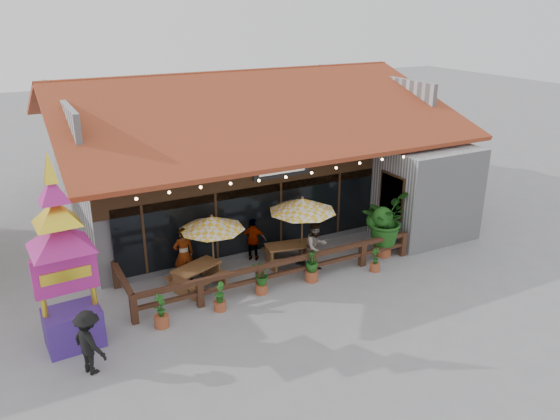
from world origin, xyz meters
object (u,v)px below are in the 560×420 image
umbrella_left (212,223)px  thai_sign_tower (60,241)px  umbrella_right (302,205)px  pedestrian (89,342)px  picnic_table_right (289,251)px  picnic_table_left (197,273)px  tropical_plant (385,220)px

umbrella_left → thai_sign_tower: 5.15m
umbrella_right → pedestrian: umbrella_right is taller
picnic_table_right → thai_sign_tower: 8.02m
umbrella_right → pedestrian: size_ratio=1.47×
picnic_table_right → picnic_table_left: bearing=-178.5°
pedestrian → picnic_table_right: bearing=-93.6°
umbrella_right → picnic_table_left: 4.23m
umbrella_left → picnic_table_left: (-0.70, -0.30, -1.50)m
picnic_table_right → tropical_plant: size_ratio=0.77×
picnic_table_left → tropical_plant: bearing=-6.8°
picnic_table_right → umbrella_right: bearing=-15.4°
picnic_table_right → pedestrian: size_ratio=1.07×
thai_sign_tower → pedestrian: size_ratio=3.40×
umbrella_left → umbrella_right: 3.21m
umbrella_left → tropical_plant: 6.29m
umbrella_left → picnic_table_right: size_ratio=1.46×
picnic_table_right → thai_sign_tower: bearing=-167.8°
picnic_table_left → pedestrian: pedestrian is taller
umbrella_left → umbrella_right: bearing=-6.0°
picnic_table_left → umbrella_left: bearing=23.2°
thai_sign_tower → pedestrian: bearing=-82.1°
tropical_plant → pedestrian: (-10.66, -2.11, -0.51)m
picnic_table_right → pedestrian: (-7.24, -3.02, 0.34)m
picnic_table_right → tropical_plant: tropical_plant is taller
thai_sign_tower → tropical_plant: (10.86, 0.69, -1.71)m
picnic_table_right → thai_sign_tower: thai_sign_tower is taller
umbrella_left → tropical_plant: (6.15, -1.12, -0.65)m
picnic_table_left → tropical_plant: size_ratio=0.84×
umbrella_right → tropical_plant: umbrella_right is taller
umbrella_left → tropical_plant: tropical_plant is taller
tropical_plant → pedestrian: tropical_plant is taller
picnic_table_left → picnic_table_right: size_ratio=1.10×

